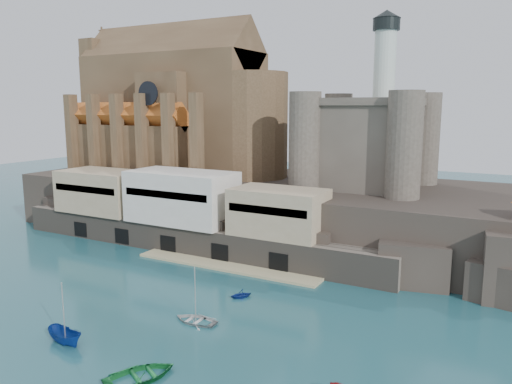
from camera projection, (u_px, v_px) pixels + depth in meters
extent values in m
plane|color=#194952|center=(132.00, 307.00, 59.74)|extent=(300.00, 300.00, 0.00)
cube|color=black|center=(279.00, 207.00, 93.48)|extent=(100.00, 34.00, 10.00)
cube|color=black|center=(67.00, 213.00, 97.49)|extent=(9.00, 5.00, 6.00)
cube|color=black|center=(129.00, 222.00, 89.94)|extent=(9.00, 5.00, 6.00)
cube|color=black|center=(207.00, 234.00, 81.91)|extent=(9.00, 5.00, 6.00)
cube|color=black|center=(303.00, 248.00, 73.89)|extent=(9.00, 5.00, 6.00)
cube|color=black|center=(413.00, 264.00, 66.34)|extent=(9.00, 5.00, 6.00)
cube|color=#645B50|center=(189.00, 237.00, 82.59)|extent=(70.00, 6.00, 4.50)
cube|color=tan|center=(226.00, 266.00, 74.34)|extent=(30.00, 4.00, 0.40)
cube|color=black|center=(81.00, 229.00, 90.58)|extent=(3.00, 0.40, 2.60)
cube|color=black|center=(122.00, 236.00, 85.86)|extent=(3.00, 0.40, 2.60)
cube|color=black|center=(168.00, 244.00, 81.14)|extent=(3.00, 0.40, 2.60)
cube|color=black|center=(220.00, 252.00, 76.42)|extent=(3.00, 0.40, 2.60)
cube|color=black|center=(279.00, 262.00, 71.70)|extent=(3.00, 0.40, 2.60)
cube|color=tan|center=(103.00, 191.00, 91.87)|extent=(16.00, 9.00, 7.50)
cube|color=silver|center=(182.00, 197.00, 83.29)|extent=(18.00, 9.00, 8.50)
cube|color=tan|center=(279.00, 212.00, 74.92)|extent=(14.00, 8.00, 7.00)
cube|color=#4F3A25|center=(172.00, 114.00, 104.57)|extent=(38.00, 14.00, 24.00)
cube|color=#4F3A25|center=(171.00, 55.00, 102.52)|extent=(38.00, 13.01, 13.01)
cylinder|color=#4F3A25|center=(251.00, 125.00, 95.95)|extent=(14.00, 14.00, 20.00)
cube|color=#4F3A25|center=(188.00, 124.00, 103.03)|extent=(10.00, 20.00, 20.00)
cube|color=#4F3A25|center=(128.00, 150.00, 99.45)|extent=(28.00, 5.00, 10.00)
cube|color=#4F3A25|center=(185.00, 144.00, 115.88)|extent=(28.00, 5.00, 10.00)
cube|color=#BB5B20|center=(126.00, 117.00, 98.32)|extent=(28.00, 5.66, 5.66)
cube|color=#BB5B20|center=(184.00, 115.00, 114.75)|extent=(28.00, 5.66, 5.66)
cube|color=#4F3A25|center=(105.00, 105.00, 113.20)|extent=(4.00, 10.00, 28.00)
cylinder|color=black|center=(148.00, 93.00, 91.58)|extent=(4.40, 0.30, 4.40)
cube|color=#4F3A25|center=(72.00, 134.00, 102.00)|extent=(1.60, 2.20, 16.00)
cube|color=#4F3A25|center=(94.00, 135.00, 99.08)|extent=(1.60, 2.20, 16.00)
cube|color=#4F3A25|center=(118.00, 136.00, 96.15)|extent=(1.60, 2.20, 16.00)
cube|color=#4F3A25|center=(142.00, 137.00, 93.22)|extent=(1.60, 2.20, 16.00)
cube|color=#4F3A25|center=(169.00, 138.00, 90.29)|extent=(1.60, 2.20, 16.00)
cube|color=#4F3A25|center=(197.00, 139.00, 87.37)|extent=(1.60, 2.20, 16.00)
cube|color=#4D463D|center=(366.00, 146.00, 84.74)|extent=(16.00, 16.00, 14.00)
cube|color=#4D463D|center=(368.00, 102.00, 83.47)|extent=(17.00, 17.00, 1.20)
cylinder|color=#4D463D|center=(305.00, 141.00, 81.43)|extent=(5.20, 5.20, 16.00)
cylinder|color=#4D463D|center=(404.00, 145.00, 73.87)|extent=(5.20, 5.20, 16.00)
cylinder|color=#4D463D|center=(338.00, 136.00, 95.26)|extent=(5.20, 5.20, 16.00)
cylinder|color=#4D463D|center=(424.00, 139.00, 87.71)|extent=(5.20, 5.20, 16.00)
cylinder|color=silver|center=(385.00, 68.00, 83.30)|extent=(3.60, 3.60, 12.00)
cylinder|color=black|center=(386.00, 24.00, 82.10)|extent=(4.40, 4.40, 2.00)
cone|color=black|center=(387.00, 14.00, 81.83)|extent=(4.60, 4.60, 1.40)
cube|color=black|center=(496.00, 281.00, 61.27)|extent=(6.00, 5.00, 5.00)
imported|color=navy|center=(66.00, 343.00, 50.66)|extent=(2.20, 2.15, 4.97)
imported|color=#197A38|center=(141.00, 379.00, 43.97)|extent=(4.67, 3.36, 6.43)
imported|color=silver|center=(196.00, 322.00, 55.56)|extent=(1.13, 3.67, 5.11)
imported|color=navy|center=(241.00, 297.00, 62.61)|extent=(2.74, 2.60, 2.73)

